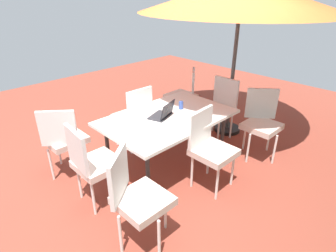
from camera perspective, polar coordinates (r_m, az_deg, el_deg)
ground_plane at (r=4.04m, az=0.00°, el=-7.62°), size 10.00×10.00×0.02m
dining_table at (r=3.70m, az=0.00°, el=1.34°), size 1.72×1.10×0.74m
chair_south at (r=4.21m, az=-6.89°, el=2.40°), size 0.46×0.46×0.98m
chair_southwest at (r=5.03m, az=3.37°, el=6.64°), size 0.58×0.59×0.98m
chair_southeast at (r=3.77m, az=-20.51°, el=-2.19°), size 0.58×0.59×0.98m
chair_northeast at (r=2.65m, az=-6.55°, el=-13.80°), size 0.58×0.58×0.98m
chair_west at (r=4.54m, az=10.45°, el=4.01°), size 0.46×0.46×0.98m
chair_northwest at (r=4.20m, az=18.52°, el=1.08°), size 0.58×0.58×0.98m
chair_north at (r=3.39m, az=8.52°, el=-4.05°), size 0.47×0.48×0.98m
chair_east at (r=3.18m, az=-15.19°, el=-6.98°), size 0.48×0.47×0.98m
laptop at (r=3.63m, az=-1.03°, el=2.51°), size 0.38×0.33×0.21m
cup at (r=3.87m, az=2.67°, el=4.25°), size 0.06×0.06×0.11m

